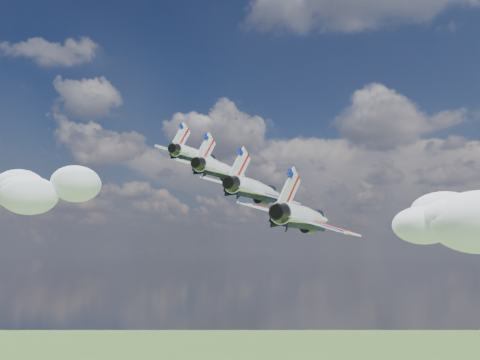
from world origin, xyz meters
The scene contains 6 objects.
cloud_left centered at (-134.71, 83.89, 169.94)m, with size 42.39×33.31×16.65m, color white.
cloud_far centered at (16.53, 195.67, 162.67)m, with size 66.04×51.89×25.94m, color white.
jet_0 centered at (-6.47, -0.40, 159.69)m, with size 10.54×15.61×4.66m, color silver, non-canonical shape.
jet_1 centered at (1.85, -7.24, 155.98)m, with size 10.54×15.61×4.66m, color white, non-canonical shape.
jet_2 centered at (10.16, -14.08, 152.27)m, with size 10.54×15.61×4.66m, color white, non-canonical shape.
jet_3 centered at (18.48, -20.92, 148.55)m, with size 10.54×15.61×4.66m, color silver, non-canonical shape.
Camera 1 is at (36.47, -68.48, 145.32)m, focal length 40.00 mm.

